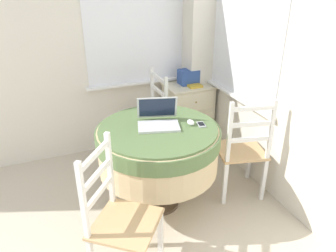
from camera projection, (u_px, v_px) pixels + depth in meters
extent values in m
cube|color=white|center=(135.00, 17.00, 3.44)|extent=(1.10, 0.01, 1.42)
cube|color=white|center=(138.00, 83.00, 3.73)|extent=(1.18, 0.07, 0.02)
cube|color=white|center=(246.00, 23.00, 3.04)|extent=(0.01, 1.10, 1.42)
cube|color=white|center=(236.00, 97.00, 3.34)|extent=(0.07, 1.18, 0.02)
cube|color=silver|center=(198.00, 35.00, 3.66)|extent=(0.28, 0.28, 2.55)
cylinder|color=#4C3D2D|center=(159.00, 202.00, 3.01)|extent=(0.36, 0.36, 0.03)
cylinder|color=#4C3D2D|center=(159.00, 167.00, 2.85)|extent=(0.11, 0.11, 0.73)
cylinder|color=#CCB284|center=(158.00, 149.00, 2.77)|extent=(1.01, 1.01, 0.37)
cylinder|color=#567042|center=(158.00, 136.00, 2.71)|extent=(1.03, 1.03, 0.13)
cylinder|color=#567042|center=(158.00, 128.00, 2.68)|extent=(0.98, 0.98, 0.02)
cube|color=silver|center=(159.00, 126.00, 2.67)|extent=(0.38, 0.30, 0.02)
cube|color=silver|center=(158.00, 124.00, 2.68)|extent=(0.32, 0.20, 0.00)
cube|color=silver|center=(157.00, 107.00, 2.75)|extent=(0.34, 0.16, 0.20)
cube|color=#192338|center=(157.00, 107.00, 2.74)|extent=(0.31, 0.14, 0.18)
ellipsoid|color=white|center=(191.00, 122.00, 2.71)|extent=(0.05, 0.08, 0.04)
cube|color=#B2B7BC|center=(201.00, 125.00, 2.71)|extent=(0.08, 0.11, 0.01)
cube|color=black|center=(201.00, 124.00, 2.71)|extent=(0.06, 0.08, 0.00)
cube|color=tan|center=(144.00, 124.00, 3.50)|extent=(0.43, 0.44, 0.02)
cube|color=white|center=(124.00, 139.00, 3.68)|extent=(0.04, 0.04, 0.43)
cube|color=white|center=(135.00, 154.00, 3.39)|extent=(0.04, 0.04, 0.43)
cube|color=white|center=(153.00, 133.00, 3.82)|extent=(0.04, 0.04, 0.43)
cube|color=white|center=(166.00, 147.00, 3.52)|extent=(0.04, 0.04, 0.43)
cube|color=white|center=(152.00, 92.00, 3.59)|extent=(0.03, 0.03, 0.55)
cube|color=white|center=(166.00, 103.00, 3.30)|extent=(0.03, 0.03, 0.55)
cube|color=white|center=(159.00, 78.00, 3.35)|extent=(0.04, 0.37, 0.04)
cube|color=white|center=(159.00, 91.00, 3.42)|extent=(0.04, 0.37, 0.04)
cube|color=white|center=(159.00, 104.00, 3.48)|extent=(0.04, 0.37, 0.04)
cube|color=tan|center=(240.00, 150.00, 3.01)|extent=(0.50, 0.49, 0.02)
cube|color=white|center=(249.00, 159.00, 3.29)|extent=(0.04, 0.04, 0.43)
cube|color=white|center=(214.00, 162.00, 3.24)|extent=(0.04, 0.04, 0.43)
cube|color=white|center=(264.00, 180.00, 2.98)|extent=(0.04, 0.04, 0.43)
cube|color=white|center=(225.00, 183.00, 2.93)|extent=(0.04, 0.04, 0.43)
cube|color=white|center=(271.00, 130.00, 2.76)|extent=(0.04, 0.04, 0.55)
cube|color=white|center=(230.00, 133.00, 2.71)|extent=(0.04, 0.04, 0.55)
cube|color=white|center=(253.00, 108.00, 2.64)|extent=(0.36, 0.11, 0.04)
cube|color=white|center=(251.00, 124.00, 2.70)|extent=(0.36, 0.11, 0.04)
cube|color=white|center=(250.00, 139.00, 2.76)|extent=(0.36, 0.11, 0.04)
cube|color=tan|center=(126.00, 223.00, 2.15)|extent=(0.58, 0.58, 0.02)
cube|color=white|center=(160.00, 235.00, 2.36)|extent=(0.05, 0.05, 0.43)
cube|color=white|center=(115.00, 225.00, 2.45)|extent=(0.05, 0.05, 0.43)
cube|color=white|center=(83.00, 202.00, 1.92)|extent=(0.04, 0.04, 0.55)
cube|color=white|center=(110.00, 168.00, 2.23)|extent=(0.04, 0.04, 0.55)
cube|color=white|center=(94.00, 156.00, 1.98)|extent=(0.25, 0.30, 0.04)
cube|color=white|center=(97.00, 175.00, 2.04)|extent=(0.25, 0.30, 0.04)
cube|color=white|center=(99.00, 193.00, 2.11)|extent=(0.25, 0.30, 0.04)
cube|color=beige|center=(187.00, 115.00, 3.92)|extent=(0.51, 0.40, 0.73)
cube|color=beige|center=(188.00, 85.00, 3.76)|extent=(0.53, 0.42, 0.02)
cube|color=beige|center=(196.00, 102.00, 3.65)|extent=(0.45, 0.01, 0.21)
sphere|color=olive|center=(196.00, 102.00, 3.64)|extent=(0.02, 0.02, 0.02)
cube|color=beige|center=(195.00, 122.00, 3.75)|extent=(0.45, 0.01, 0.21)
sphere|color=olive|center=(195.00, 122.00, 3.75)|extent=(0.02, 0.02, 0.02)
cube|color=beige|center=(194.00, 140.00, 3.86)|extent=(0.45, 0.01, 0.21)
sphere|color=olive|center=(195.00, 140.00, 3.85)|extent=(0.02, 0.02, 0.02)
cube|color=#2D4C93|center=(188.00, 77.00, 3.75)|extent=(0.22, 0.16, 0.17)
cube|color=gold|center=(192.00, 84.00, 3.73)|extent=(0.15, 0.24, 0.02)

